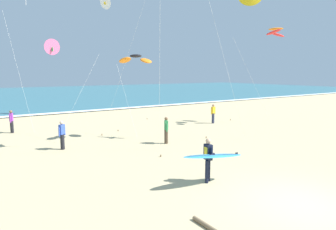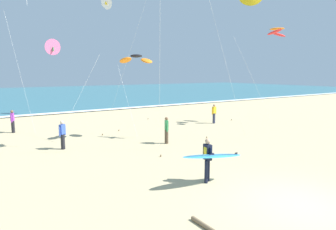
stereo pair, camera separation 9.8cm
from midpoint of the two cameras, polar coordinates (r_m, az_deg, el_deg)
ground_plane at (r=10.72m, az=24.50°, el=-15.49°), size 160.00×160.00×0.00m
ocean_water at (r=61.68m, az=-25.54°, el=3.54°), size 160.00×60.00×0.08m
shoreline_foam at (r=32.64m, az=-18.14°, el=0.57°), size 160.00×1.20×0.01m
surfer_lead at (r=11.31m, az=8.39°, el=-7.93°), size 2.62×1.05×1.71m
kite_arc_charcoal_mid at (r=18.72m, az=-6.00°, el=10.66°), size 2.15×3.31×5.29m
kite_arc_amber_far at (r=25.77m, az=20.31°, el=14.76°), size 2.91×4.14×7.69m
kite_delta_ivory_low at (r=30.12m, az=-11.56°, el=20.46°), size 2.41×5.00×11.35m
kite_delta_rose_close at (r=18.66m, az=-21.18°, el=12.01°), size 3.53×0.70×6.09m
bystander_yellow_top at (r=24.74m, az=8.97°, el=0.27°), size 0.50×0.22×1.59m
bystander_purple_top at (r=23.27m, az=-27.64°, el=-1.07°), size 0.28×0.47×1.59m
bystander_green_top at (r=17.48m, az=-0.13°, el=-2.91°), size 0.29×0.47×1.59m
bystander_blue_top at (r=17.17m, az=-19.50°, el=-3.59°), size 0.43×0.33×1.59m
driftwood_log at (r=8.46m, az=8.61°, el=-20.99°), size 0.13×1.56×0.12m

